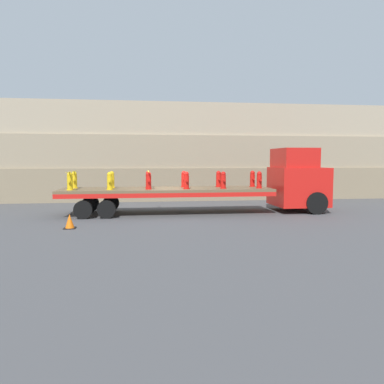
% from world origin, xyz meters
% --- Properties ---
extents(ground_plane, '(120.00, 120.00, 0.00)m').
position_xyz_m(ground_plane, '(0.00, 0.00, 0.00)').
color(ground_plane, '#474749').
extents(rock_cliff, '(60.00, 3.30, 6.17)m').
position_xyz_m(rock_cliff, '(0.00, 6.84, 3.08)').
color(rock_cliff, '#84755B').
rests_on(rock_cliff, ground_plane).
extents(truck_cab, '(2.42, 2.63, 3.14)m').
position_xyz_m(truck_cab, '(6.62, 0.00, 1.56)').
color(truck_cab, red).
rests_on(truck_cab, ground_plane).
extents(flatbed_trailer, '(9.96, 2.66, 1.22)m').
position_xyz_m(flatbed_trailer, '(-0.60, 0.00, 1.00)').
color(flatbed_trailer, brown).
rests_on(flatbed_trailer, ground_plane).
extents(fire_hydrant_yellow_near_0, '(0.30, 0.50, 0.81)m').
position_xyz_m(fire_hydrant_yellow_near_0, '(-4.38, -0.56, 1.61)').
color(fire_hydrant_yellow_near_0, gold).
rests_on(fire_hydrant_yellow_near_0, flatbed_trailer).
extents(fire_hydrant_yellow_far_0, '(0.30, 0.50, 0.81)m').
position_xyz_m(fire_hydrant_yellow_far_0, '(-4.38, 0.56, 1.61)').
color(fire_hydrant_yellow_far_0, gold).
rests_on(fire_hydrant_yellow_far_0, flatbed_trailer).
extents(fire_hydrant_yellow_near_1, '(0.30, 0.50, 0.81)m').
position_xyz_m(fire_hydrant_yellow_near_1, '(-2.63, -0.56, 1.61)').
color(fire_hydrant_yellow_near_1, gold).
rests_on(fire_hydrant_yellow_near_1, flatbed_trailer).
extents(fire_hydrant_yellow_far_1, '(0.30, 0.50, 0.81)m').
position_xyz_m(fire_hydrant_yellow_far_1, '(-2.63, 0.56, 1.61)').
color(fire_hydrant_yellow_far_1, gold).
rests_on(fire_hydrant_yellow_far_1, flatbed_trailer).
extents(fire_hydrant_red_near_2, '(0.30, 0.50, 0.81)m').
position_xyz_m(fire_hydrant_red_near_2, '(-0.88, -0.56, 1.61)').
color(fire_hydrant_red_near_2, red).
rests_on(fire_hydrant_red_near_2, flatbed_trailer).
extents(fire_hydrant_red_far_2, '(0.30, 0.50, 0.81)m').
position_xyz_m(fire_hydrant_red_far_2, '(-0.88, 0.56, 1.61)').
color(fire_hydrant_red_far_2, red).
rests_on(fire_hydrant_red_far_2, flatbed_trailer).
extents(fire_hydrant_red_near_3, '(0.30, 0.50, 0.81)m').
position_xyz_m(fire_hydrant_red_near_3, '(0.88, -0.56, 1.61)').
color(fire_hydrant_red_near_3, red).
rests_on(fire_hydrant_red_near_3, flatbed_trailer).
extents(fire_hydrant_red_far_3, '(0.30, 0.50, 0.81)m').
position_xyz_m(fire_hydrant_red_far_3, '(0.88, 0.56, 1.61)').
color(fire_hydrant_red_far_3, red).
rests_on(fire_hydrant_red_far_3, flatbed_trailer).
extents(fire_hydrant_red_near_4, '(0.30, 0.50, 0.81)m').
position_xyz_m(fire_hydrant_red_near_4, '(2.63, -0.56, 1.61)').
color(fire_hydrant_red_near_4, red).
rests_on(fire_hydrant_red_near_4, flatbed_trailer).
extents(fire_hydrant_red_far_4, '(0.30, 0.50, 0.81)m').
position_xyz_m(fire_hydrant_red_far_4, '(2.63, 0.56, 1.61)').
color(fire_hydrant_red_far_4, red).
rests_on(fire_hydrant_red_far_4, flatbed_trailer).
extents(fire_hydrant_red_near_5, '(0.30, 0.50, 0.81)m').
position_xyz_m(fire_hydrant_red_near_5, '(4.38, -0.56, 1.61)').
color(fire_hydrant_red_near_5, red).
rests_on(fire_hydrant_red_near_5, flatbed_trailer).
extents(fire_hydrant_red_far_5, '(0.30, 0.50, 0.81)m').
position_xyz_m(fire_hydrant_red_far_5, '(4.38, 0.56, 1.61)').
color(fire_hydrant_red_far_5, red).
rests_on(fire_hydrant_red_far_5, flatbed_trailer).
extents(cargo_strap_rear, '(0.05, 2.76, 0.01)m').
position_xyz_m(cargo_strap_rear, '(-4.38, 0.00, 2.03)').
color(cargo_strap_rear, yellow).
rests_on(cargo_strap_rear, fire_hydrant_yellow_near_0).
extents(cargo_strap_middle, '(0.05, 2.76, 0.01)m').
position_xyz_m(cargo_strap_middle, '(-0.88, 0.00, 2.03)').
color(cargo_strap_middle, yellow).
rests_on(cargo_strap_middle, fire_hydrant_red_near_2).
extents(traffic_cone, '(0.43, 0.43, 0.55)m').
position_xyz_m(traffic_cone, '(-3.87, -3.51, 0.27)').
color(traffic_cone, black).
rests_on(traffic_cone, ground_plane).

